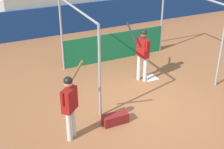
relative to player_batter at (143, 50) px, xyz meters
name	(u,v)px	position (x,y,z in m)	size (l,w,h in m)	color
ground_plane	(145,107)	(-0.75, -1.52, -1.10)	(60.00, 60.00, 0.00)	#935B38
outfield_wall	(67,20)	(-0.75, 5.68, -0.42)	(24.00, 0.12, 1.36)	navy
bleacher_section	(58,0)	(-0.75, 6.94, 0.22)	(5.40, 2.40, 2.64)	#9E9E99
batting_cage	(122,37)	(-0.03, 1.39, 0.01)	(4.21, 3.40, 2.66)	gray
home_plate	(150,78)	(0.36, -0.01, -1.09)	(0.44, 0.44, 0.02)	white
player_batter	(143,50)	(0.00, 0.00, 0.00)	(0.52, 0.86, 1.94)	silver
player_waiting	(70,102)	(-3.14, -1.94, -0.06)	(0.65, 0.76, 2.05)	silver
equipment_bag	(115,119)	(-1.89, -1.87, -0.96)	(0.70, 0.28, 0.28)	maroon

